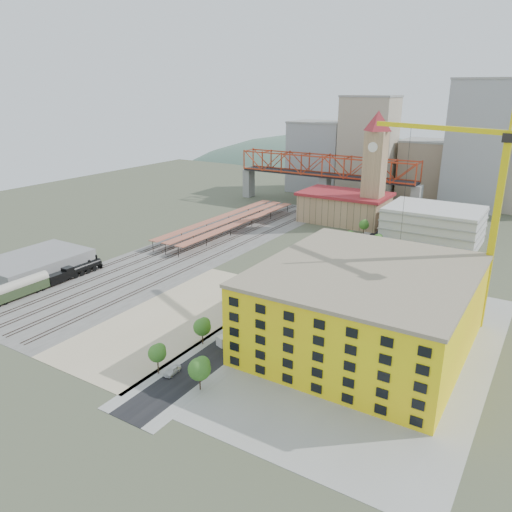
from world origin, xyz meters
The scene contains 33 objects.
ground centered at (0.00, 0.00, 0.00)m, with size 400.00×400.00×0.00m, color #474C38.
ballast_strip centered at (-36.00, 17.50, 0.03)m, with size 36.00×165.00×0.06m, color #605E59.
dirt_lot centered at (-4.00, -31.50, 0.03)m, with size 28.00×67.00×0.06m, color tan.
street_asphalt centered at (16.00, 15.00, 0.03)m, with size 12.00×170.00×0.06m, color black.
sidewalk_west centered at (10.50, 15.00, 0.02)m, with size 3.00×170.00×0.04m, color gray.
sidewalk_east centered at (21.50, 15.00, 0.02)m, with size 3.00×170.00×0.04m, color gray.
construction_pad centered at (45.00, -20.00, 0.03)m, with size 50.00×90.00×0.06m, color gray.
rail_tracks centered at (-37.80, 17.50, 0.15)m, with size 26.56×160.00×0.18m.
platform_canopies centered at (-41.00, 45.00, 3.99)m, with size 16.00×80.00×4.12m.
station_hall centered at (-5.00, 82.00, 6.67)m, with size 38.00×24.00×13.10m.
clock_tower centered at (8.00, 79.99, 28.70)m, with size 12.00×12.00×52.00m.
parking_garage centered at (36.00, 70.00, 7.00)m, with size 34.00×26.00×14.00m, color silver.
truss_bridge centered at (-25.00, 105.00, 18.86)m, with size 94.00×9.60×25.60m.
construction_building centered at (42.00, -20.00, 9.41)m, with size 44.60×50.60×18.80m.
warehouse centered at (-66.00, -30.00, 2.50)m, with size 22.00×32.00×5.00m, color gray.
street_trees centered at (16.00, 5.00, 0.00)m, with size 15.40×124.40×8.00m.
skyline centered at (7.47, 142.31, 22.81)m, with size 133.00×46.00×60.00m.
distant_hills centered at (45.28, 260.00, -79.54)m, with size 647.00×264.00×227.00m.
locomotive centered at (-50.00, -26.32, 1.99)m, with size 2.76×21.33×5.33m.
coach centered at (-50.00, -46.10, 2.97)m, with size 3.06×17.77×5.58m.
tower_crane centered at (60.31, 5.91, 34.05)m, with size 48.24×22.02×55.18m.
site_trailer_a centered at (16.00, -35.02, 1.21)m, with size 2.33×8.85×2.42m, color silver.
site_trailer_b centered at (16.00, -26.37, 1.20)m, with size 2.30×8.74×2.39m, color silver.
site_trailer_c centered at (16.00, -11.60, 1.38)m, with size 2.65×10.06×2.75m, color silver.
site_trailer_d centered at (16.00, -11.10, 1.40)m, with size 2.69×10.24×2.80m, color silver.
car_0 centered at (13.00, -53.50, 0.76)m, with size 1.79×4.46×1.52m, color white.
car_1 centered at (13.00, -29.30, 0.70)m, with size 1.48×4.24×1.40m, color #A3A3A8.
car_2 centered at (13.00, -13.08, 0.75)m, with size 2.50×5.43×1.51m, color black.
car_3 centered at (13.00, 30.58, 0.78)m, with size 2.19×5.39×1.56m, color navy.
car_4 centered at (19.00, -37.22, 0.69)m, with size 1.63×4.05×1.38m, color silver.
car_5 centered at (19.00, -22.30, 0.80)m, with size 1.70×4.88×1.61m, color #97979C.
car_6 centered at (19.00, 3.93, 0.76)m, with size 2.52×5.47×1.52m, color black.
car_7 centered at (19.00, 42.15, 0.66)m, with size 1.85×4.56×1.32m, color #1B1D50.
Camera 1 is at (75.81, -121.16, 56.80)m, focal length 35.00 mm.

